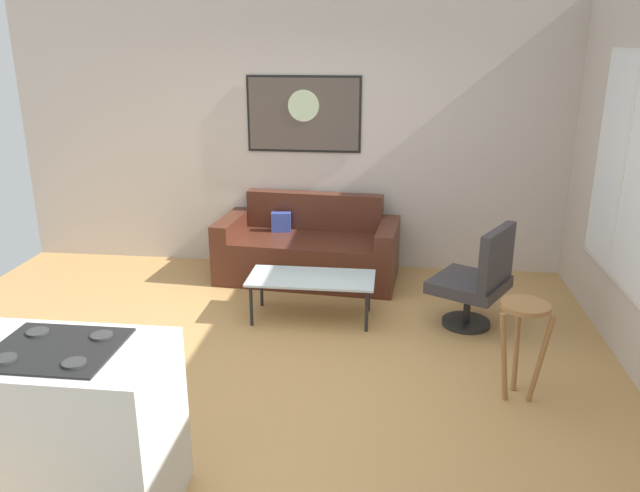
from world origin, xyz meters
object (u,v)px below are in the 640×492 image
at_px(coffee_table, 311,280).
at_px(wall_painting, 304,114).
at_px(armchair, 478,280).
at_px(bar_stool, 523,326).
at_px(couch, 308,251).

distance_m(coffee_table, wall_painting, 1.91).
relative_size(armchair, bar_stool, 1.30).
bearing_deg(couch, wall_painting, 103.31).
distance_m(bar_stool, wall_painting, 3.29).
height_order(coffee_table, armchair, armchair).
relative_size(coffee_table, wall_painting, 0.93).
bearing_deg(wall_painting, bar_stool, -54.03).
relative_size(couch, bar_stool, 2.67).
relative_size(couch, armchair, 2.06).
bearing_deg(bar_stool, coffee_table, 144.57).
bearing_deg(armchair, coffee_table, 179.02).
bearing_deg(coffee_table, couch, 99.29).
bearing_deg(coffee_table, armchair, -0.98).
height_order(bar_stool, wall_painting, wall_painting).
xyz_separation_m(coffee_table, armchair, (1.41, -0.02, 0.08)).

